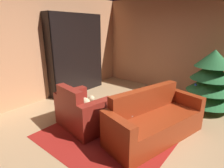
{
  "coord_description": "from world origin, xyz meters",
  "views": [
    {
      "loc": [
        1.74,
        -2.65,
        1.92
      ],
      "look_at": [
        -0.47,
        0.07,
        0.81
      ],
      "focal_mm": 29.06,
      "sensor_mm": 36.0,
      "label": 1
    }
  ],
  "objects_px": {
    "couch_red": "(154,121)",
    "bottle_on_table": "(112,107)",
    "armchair_red": "(82,112)",
    "book_stack_on_table": "(121,106)",
    "bookshelf_unit": "(79,54)",
    "coffee_table": "(117,110)",
    "decorated_tree": "(210,80)"
  },
  "relations": [
    {
      "from": "bookshelf_unit",
      "to": "decorated_tree",
      "type": "height_order",
      "value": "bookshelf_unit"
    },
    {
      "from": "armchair_red",
      "to": "book_stack_on_table",
      "type": "distance_m",
      "value": 0.8
    },
    {
      "from": "armchair_red",
      "to": "couch_red",
      "type": "relative_size",
      "value": 0.57
    },
    {
      "from": "armchair_red",
      "to": "bookshelf_unit",
      "type": "bearing_deg",
      "value": 139.2
    },
    {
      "from": "armchair_red",
      "to": "bottle_on_table",
      "type": "distance_m",
      "value": 0.72
    },
    {
      "from": "armchair_red",
      "to": "decorated_tree",
      "type": "height_order",
      "value": "decorated_tree"
    },
    {
      "from": "decorated_tree",
      "to": "armchair_red",
      "type": "bearing_deg",
      "value": -125.1
    },
    {
      "from": "armchair_red",
      "to": "couch_red",
      "type": "distance_m",
      "value": 1.39
    },
    {
      "from": "coffee_table",
      "to": "bottle_on_table",
      "type": "bearing_deg",
      "value": -78.91
    },
    {
      "from": "couch_red",
      "to": "book_stack_on_table",
      "type": "bearing_deg",
      "value": -161.08
    },
    {
      "from": "coffee_table",
      "to": "bottle_on_table",
      "type": "relative_size",
      "value": 2.65
    },
    {
      "from": "couch_red",
      "to": "coffee_table",
      "type": "relative_size",
      "value": 2.52
    },
    {
      "from": "coffee_table",
      "to": "bottle_on_table",
      "type": "height_order",
      "value": "bottle_on_table"
    },
    {
      "from": "coffee_table",
      "to": "decorated_tree",
      "type": "height_order",
      "value": "decorated_tree"
    },
    {
      "from": "couch_red",
      "to": "bottle_on_table",
      "type": "distance_m",
      "value": 0.81
    },
    {
      "from": "bookshelf_unit",
      "to": "armchair_red",
      "type": "bearing_deg",
      "value": -40.8
    },
    {
      "from": "bottle_on_table",
      "to": "decorated_tree",
      "type": "relative_size",
      "value": 0.21
    },
    {
      "from": "couch_red",
      "to": "bottle_on_table",
      "type": "height_order",
      "value": "couch_red"
    },
    {
      "from": "bookshelf_unit",
      "to": "bottle_on_table",
      "type": "relative_size",
      "value": 7.6
    },
    {
      "from": "book_stack_on_table",
      "to": "bottle_on_table",
      "type": "relative_size",
      "value": 0.64
    },
    {
      "from": "armchair_red",
      "to": "bottle_on_table",
      "type": "height_order",
      "value": "armchair_red"
    },
    {
      "from": "armchair_red",
      "to": "bottle_on_table",
      "type": "relative_size",
      "value": 3.78
    },
    {
      "from": "couch_red",
      "to": "bottle_on_table",
      "type": "relative_size",
      "value": 6.69
    },
    {
      "from": "bookshelf_unit",
      "to": "coffee_table",
      "type": "relative_size",
      "value": 2.86
    },
    {
      "from": "armchair_red",
      "to": "book_stack_on_table",
      "type": "xyz_separation_m",
      "value": [
        0.66,
        0.39,
        0.2
      ]
    },
    {
      "from": "bookshelf_unit",
      "to": "book_stack_on_table",
      "type": "distance_m",
      "value": 2.66
    },
    {
      "from": "book_stack_on_table",
      "to": "armchair_red",
      "type": "bearing_deg",
      "value": -149.61
    },
    {
      "from": "bookshelf_unit",
      "to": "bottle_on_table",
      "type": "height_order",
      "value": "bookshelf_unit"
    },
    {
      "from": "bottle_on_table",
      "to": "couch_red",
      "type": "bearing_deg",
      "value": 37.72
    },
    {
      "from": "couch_red",
      "to": "coffee_table",
      "type": "bearing_deg",
      "value": -158.73
    },
    {
      "from": "bookshelf_unit",
      "to": "armchair_red",
      "type": "xyz_separation_m",
      "value": [
        1.69,
        -1.46,
        -0.83
      ]
    },
    {
      "from": "armchair_red",
      "to": "book_stack_on_table",
      "type": "relative_size",
      "value": 5.92
    }
  ]
}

